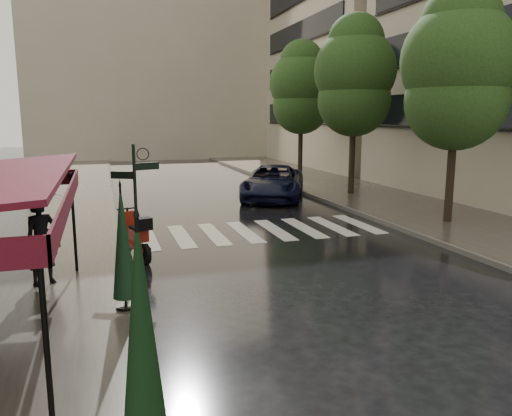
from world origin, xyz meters
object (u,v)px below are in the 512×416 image
parked_car (273,182)px  parasol_front (141,331)px  pedestrian_with_umbrella (39,207)px  parasol_back (123,242)px  scooter (136,237)px

parked_car → parasol_front: 18.20m
pedestrian_with_umbrella → parasol_back: bearing=-80.6°
parked_car → parasol_front: (-7.22, -16.68, 0.81)m
parasol_front → pedestrian_with_umbrella: bearing=104.0°
pedestrian_with_umbrella → parasol_back: 2.62m
pedestrian_with_umbrella → scooter: pedestrian_with_umbrella is taller
parked_car → parasol_back: (-7.22, -12.17, 0.65)m
parasol_front → parasol_back: bearing=90.0°
parasol_back → scooter: bearing=83.0°
scooter → parked_car: (6.75, 8.30, 0.18)m
parasol_front → parked_car: bearing=66.6°
pedestrian_with_umbrella → parked_car: 13.51m
pedestrian_with_umbrella → parked_car: size_ratio=0.47×
scooter → parasol_front: parasol_front is taller
parked_car → pedestrian_with_umbrella: bearing=-106.5°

